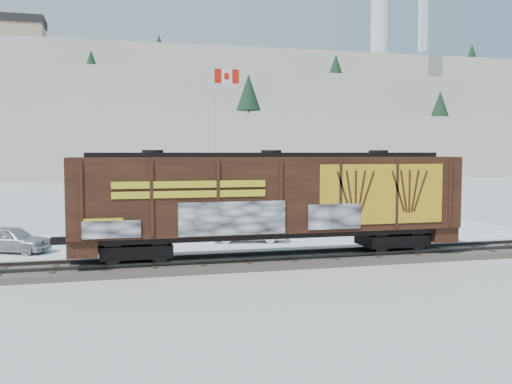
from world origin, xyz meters
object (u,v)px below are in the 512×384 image
object	(u,v)px
hopper_railcar	(271,198)
flagpole	(215,166)
car_dark	(395,225)
car_white	(248,230)
car_silver	(11,239)

from	to	relation	value
hopper_railcar	flagpole	bearing A→B (deg)	89.29
hopper_railcar	flagpole	world-z (taller)	flagpole
flagpole	car_dark	bearing A→B (deg)	-45.02
hopper_railcar	car_white	distance (m)	6.49
car_white	car_dark	xyz separation A→B (m)	(8.94, -0.09, -0.03)
flagpole	car_white	distance (m)	9.66
hopper_railcar	car_dark	xyz separation A→B (m)	(9.33, 5.98, -2.29)
car_silver	hopper_railcar	bearing A→B (deg)	-90.81
flagpole	car_dark	xyz separation A→B (m)	(9.14, -9.15, -3.37)
car_silver	car_dark	xyz separation A→B (m)	(21.17, 0.27, -0.02)
flagpole	car_silver	xyz separation A→B (m)	(-12.03, -9.42, -3.35)
flagpole	car_dark	distance (m)	13.36
car_silver	car_white	bearing A→B (deg)	-63.39
car_silver	car_dark	bearing A→B (deg)	-64.33
car_silver	car_dark	world-z (taller)	car_silver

